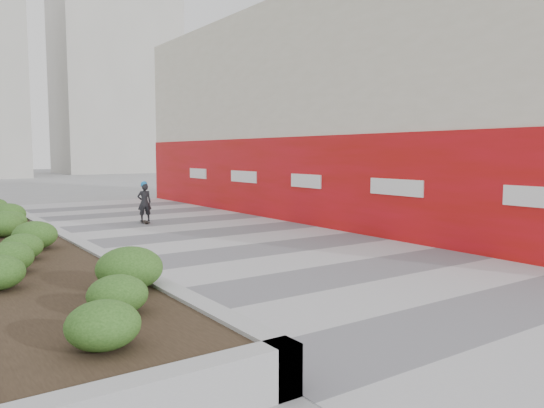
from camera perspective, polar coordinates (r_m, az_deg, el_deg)
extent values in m
plane|color=gray|center=(9.68, 14.91, -9.29)|extent=(160.00, 160.00, 0.00)
cube|color=#A8A8AD|center=(11.78, 3.67, -6.43)|extent=(8.00, 36.00, 0.01)
cube|color=beige|center=(20.71, 8.69, 9.77)|extent=(6.00, 24.00, 8.00)
cube|color=red|center=(18.76, 1.94, 2.64)|extent=(0.12, 24.00, 3.00)
cube|color=#9E9EA0|center=(4.99, -12.44, -20.34)|extent=(3.00, 0.30, 0.55)
cube|color=#9E9EA0|center=(13.55, -21.44, -4.07)|extent=(0.30, 18.00, 0.55)
cube|color=#2D2116|center=(13.32, -27.11, -4.57)|extent=(2.40, 17.40, 0.50)
cube|color=#ADAAA3|center=(70.30, -16.45, 13.11)|extent=(14.00, 10.00, 24.00)
cylinder|color=#595654|center=(12.09, 5.54, -6.15)|extent=(0.44, 0.44, 0.01)
cube|color=black|center=(18.91, -13.52, -1.86)|extent=(0.30, 0.74, 0.02)
imported|color=#232428|center=(18.84, -13.56, 0.17)|extent=(0.52, 0.38, 1.33)
sphere|color=#1C92EF|center=(18.79, -13.60, 2.07)|extent=(0.23, 0.23, 0.23)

